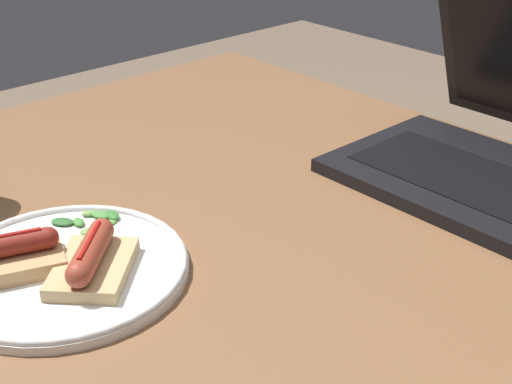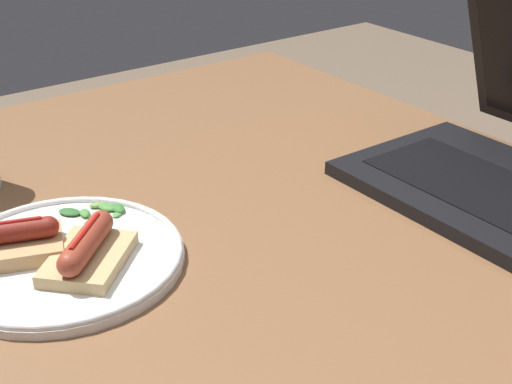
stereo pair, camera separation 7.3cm
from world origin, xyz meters
name	(u,v)px [view 1 (the left image)]	position (x,y,z in m)	size (l,w,h in m)	color
desk	(355,314)	(0.00, 0.00, 0.71)	(1.41, 0.84, 0.78)	brown
laptop	(487,143)	(-0.04, 0.30, 0.82)	(0.32, 0.33, 0.24)	black
plate	(65,269)	(-0.19, -0.25, 0.79)	(0.26, 0.26, 0.02)	white
sausage_toast_left	(92,261)	(-0.16, -0.23, 0.80)	(0.13, 0.13, 0.04)	tan
sausage_toast_middle	(13,256)	(-0.23, -0.29, 0.80)	(0.10, 0.12, 0.04)	tan
salad_pile	(90,220)	(-0.26, -0.18, 0.79)	(0.07, 0.07, 0.01)	#709E4C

